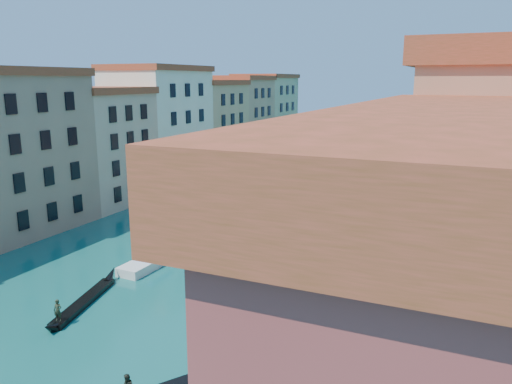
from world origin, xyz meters
TOP-DOWN VIEW (x-y plane):
  - left_bank_palazzos at (-26.00, 64.68)m, footprint 12.80×128.40m
  - right_bank_palazzos at (30.00, 65.00)m, footprint 12.80×128.40m
  - quay at (22.00, 65.00)m, footprint 4.00×140.00m
  - restaurant_awnings at (22.19, 23.00)m, footprint 3.20×44.55m
  - mooring_poles_right at (19.10, 28.80)m, footprint 1.44×54.24m
  - vaporetto_far at (-9.98, 70.89)m, footprint 8.05×21.06m
  - gondola_fore at (-2.95, 26.19)m, footprint 3.90×11.95m
  - gondola_right at (10.90, 19.62)m, footprint 6.90×9.89m
  - gondola_far at (11.49, 54.42)m, footprint 2.01×12.82m
  - motorboat_mid at (-3.15, 36.00)m, footprint 2.71×7.82m
  - motorboat_far at (5.85, 86.04)m, footprint 3.87×7.87m

SIDE VIEW (x-z plane):
  - gondola_far at x=11.49m, z-range -0.54..1.28m
  - gondola_fore at x=-2.95m, z-range -0.80..1.62m
  - gondola_right at x=10.90m, z-range -0.70..1.56m
  - quay at x=22.00m, z-range 0.00..1.00m
  - motorboat_far at x=5.85m, z-range -0.17..1.39m
  - motorboat_mid at x=-3.15m, z-range -0.18..1.42m
  - mooring_poles_right at x=19.10m, z-range -0.30..2.90m
  - vaporetto_far at x=-9.98m, z-range -0.15..2.91m
  - restaurant_awnings at x=22.19m, z-range 1.43..4.55m
  - left_bank_palazzos at x=-26.00m, z-range -0.79..20.21m
  - right_bank_palazzos at x=30.00m, z-range -0.75..20.25m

